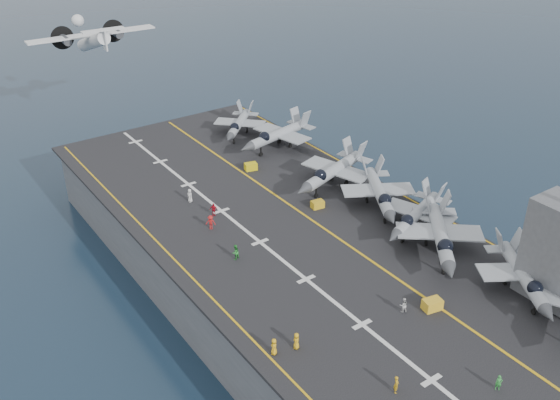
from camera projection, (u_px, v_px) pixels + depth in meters
ground at (296, 290)px, 89.53m from camera, size 500.00×500.00×0.00m
hull at (296, 261)px, 87.12m from camera, size 36.00×90.00×10.00m
flight_deck at (297, 230)px, 84.60m from camera, size 38.00×92.00×0.40m
foul_line at (314, 222)px, 86.01m from camera, size 0.35×90.00×0.02m
landing_centerline at (260, 242)px, 81.48m from camera, size 0.50×90.00×0.02m
deck_edge_port at (185, 270)px, 75.96m from camera, size 0.25×90.00×0.02m
deck_edge_stbd at (396, 191)px, 93.79m from camera, size 0.25×90.00×0.02m
fighter_jet_1 at (523, 274)px, 71.02m from camera, size 15.90×17.36×5.02m
fighter_jet_2 at (441, 234)px, 77.99m from camera, size 18.71×19.38×5.63m
fighter_jet_3 at (417, 213)px, 83.14m from camera, size 16.79×13.92×4.99m
fighter_jet_4 at (379, 191)px, 88.27m from camera, size 16.76×18.58×5.37m
fighter_jet_5 at (334, 170)px, 93.97m from camera, size 18.71×15.17×5.63m
fighter_jet_7 at (278, 133)px, 106.50m from camera, size 17.62×13.64×5.46m
fighter_jet_8 at (239, 123)px, 111.73m from camera, size 16.07×15.96×4.72m
tow_cart_a at (432, 304)px, 69.15m from camera, size 2.32×1.75×1.26m
tow_cart_b at (318, 204)px, 89.27m from camera, size 1.94×1.41×1.07m
tow_cart_c at (251, 167)px, 100.07m from camera, size 2.17×1.68×1.16m
crew_0 at (296, 341)px, 63.48m from camera, size 1.37×1.30×1.91m
crew_1 at (396, 384)px, 58.25m from camera, size 1.34×1.35×1.90m
crew_2 at (235, 252)px, 77.61m from camera, size 1.39×1.08×2.05m
crew_3 at (211, 222)px, 83.90m from camera, size 1.48×1.43×2.07m
crew_4 at (214, 209)px, 87.16m from camera, size 1.35×1.26×1.88m
crew_5 at (190, 195)px, 90.59m from camera, size 0.94×1.30×2.04m
crew_6 at (499, 383)px, 58.58m from camera, size 1.21×1.17×1.69m
crew_7 at (403, 305)px, 68.59m from camera, size 1.30×1.10×1.84m
transport_plane at (93, 42)px, 119.99m from camera, size 25.28×17.84×5.80m
crew_8 at (274, 347)px, 62.74m from camera, size 1.37×1.30×1.91m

